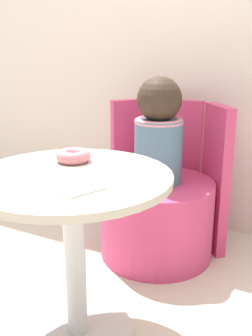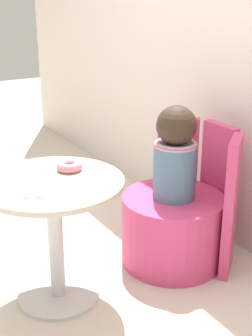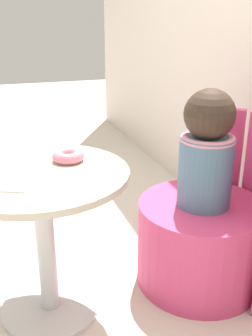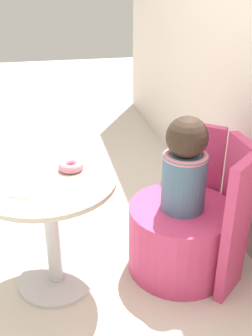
# 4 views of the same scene
# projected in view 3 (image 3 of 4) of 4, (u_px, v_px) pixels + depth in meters

# --- Properties ---
(ground_plane) EXTENTS (12.00, 12.00, 0.00)m
(ground_plane) POSITION_uv_depth(u_px,v_px,m) (54.00, 298.00, 1.72)
(ground_plane) COLOR beige
(round_table) EXTENTS (0.66, 0.66, 0.62)m
(round_table) POSITION_uv_depth(u_px,v_px,m) (43.00, 214.00, 1.50)
(round_table) COLOR silver
(round_table) RESTS_ON ground_plane
(tub_chair) EXTENTS (0.56, 0.56, 0.39)m
(tub_chair) POSITION_uv_depth(u_px,v_px,m) (200.00, 243.00, 1.78)
(tub_chair) COLOR #D13D70
(tub_chair) RESTS_ON ground_plane
(booth_backrest) EXTENTS (0.66, 0.24, 0.75)m
(booth_backrest) POSITION_uv_depth(u_px,v_px,m) (248.00, 200.00, 1.78)
(booth_backrest) COLOR #D13D70
(booth_backrest) RESTS_ON ground_plane
(child_figure) EXTENTS (0.23, 0.23, 0.50)m
(child_figure) POSITION_uv_depth(u_px,v_px,m) (207.00, 151.00, 1.62)
(child_figure) COLOR slate
(child_figure) RESTS_ON tub_chair
(donut) EXTENTS (0.12, 0.12, 0.04)m
(donut) POSITION_uv_depth(u_px,v_px,m) (68.00, 156.00, 1.53)
(donut) COLOR pink
(donut) RESTS_ON round_table
(paper_napkin) EXTENTS (0.16, 0.16, 0.01)m
(paper_napkin) POSITION_uv_depth(u_px,v_px,m) (12.00, 184.00, 1.32)
(paper_napkin) COLOR white
(paper_napkin) RESTS_ON round_table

